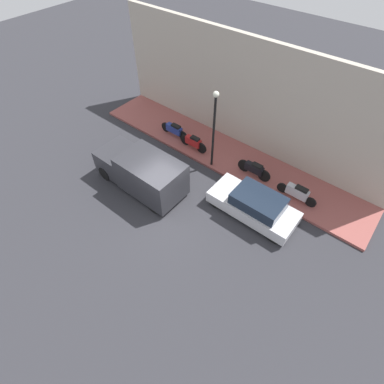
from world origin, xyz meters
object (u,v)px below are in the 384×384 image
(motorcycle_blue, at_px, (174,130))
(streetlamp, at_px, (214,123))
(delivery_van, at_px, (141,171))
(parked_car, at_px, (254,205))
(motorcycle_black, at_px, (254,169))
(scooter_silver, at_px, (297,192))
(motorcycle_red, at_px, (193,142))

(motorcycle_blue, height_order, streetlamp, streetlamp)
(delivery_van, bearing_deg, motorcycle_blue, 18.88)
(parked_car, distance_m, motorcycle_black, 2.44)
(delivery_van, xyz_separation_m, motorcycle_black, (4.02, -4.03, -0.42))
(delivery_van, relative_size, motorcycle_black, 2.54)
(streetlamp, bearing_deg, motorcycle_blue, 78.83)
(parked_car, bearing_deg, scooter_silver, -30.24)
(motorcycle_blue, relative_size, motorcycle_red, 1.09)
(motorcycle_black, height_order, motorcycle_red, motorcycle_red)
(delivery_van, xyz_separation_m, motorcycle_red, (3.75, -0.25, -0.42))
(parked_car, xyz_separation_m, streetlamp, (1.41, 3.45, 2.17))
(motorcycle_black, relative_size, streetlamp, 0.44)
(delivery_van, relative_size, scooter_silver, 2.37)
(parked_car, height_order, delivery_van, delivery_van)
(parked_car, xyz_separation_m, motorcycle_red, (1.83, 5.04, -0.04))
(motorcycle_blue, bearing_deg, streetlamp, -101.17)
(parked_car, xyz_separation_m, motorcycle_black, (2.09, 1.26, -0.04))
(motorcycle_blue, relative_size, streetlamp, 0.46)
(parked_car, height_order, streetlamp, streetlamp)
(motorcycle_red, bearing_deg, streetlamp, -104.56)
(motorcycle_red, bearing_deg, motorcycle_black, -86.02)
(motorcycle_red, bearing_deg, parked_car, -109.93)
(parked_car, distance_m, delivery_van, 5.64)
(delivery_van, xyz_separation_m, scooter_silver, (3.92, -6.45, -0.42))
(motorcycle_red, bearing_deg, motorcycle_blue, 82.28)
(delivery_van, xyz_separation_m, motorcycle_blue, (3.97, 1.36, -0.43))
(parked_car, relative_size, motorcycle_red, 2.28)
(parked_car, distance_m, scooter_silver, 2.31)
(motorcycle_black, bearing_deg, motorcycle_red, 93.98)
(parked_car, height_order, scooter_silver, parked_car)
(parked_car, xyz_separation_m, delivery_van, (-1.93, 5.29, 0.38))
(parked_car, height_order, motorcycle_black, parked_car)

